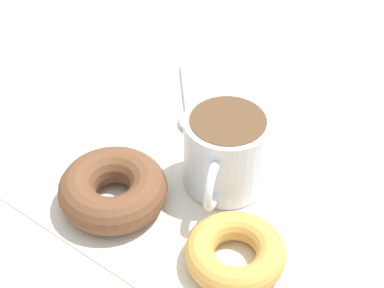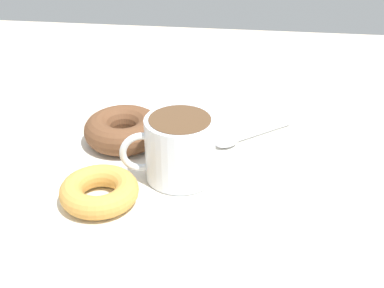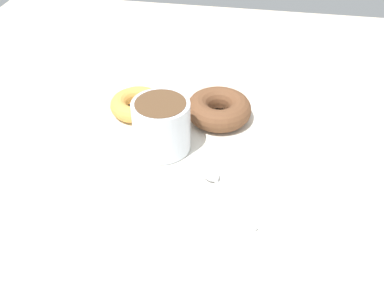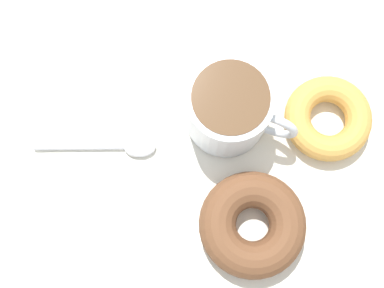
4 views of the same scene
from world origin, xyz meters
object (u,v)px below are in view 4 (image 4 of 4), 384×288
at_px(donut_far, 252,225).
at_px(spoon, 122,147).
at_px(coffee_cup, 230,109).
at_px(donut_near_cup, 328,118).

xyz_separation_m(donut_far, spoon, (0.02, -0.17, -0.02)).
xyz_separation_m(coffee_cup, spoon, (0.10, -0.07, -0.04)).
distance_m(coffee_cup, donut_far, 0.13).
bearing_deg(donut_near_cup, spoon, -44.36).
distance_m(donut_near_cup, donut_far, 0.15).
bearing_deg(donut_far, coffee_cup, -130.54).
distance_m(donut_far, spoon, 0.17).
xyz_separation_m(coffee_cup, donut_near_cup, (-0.07, 0.09, -0.03)).
bearing_deg(spoon, donut_far, 96.72).
height_order(donut_near_cup, spoon, donut_near_cup).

